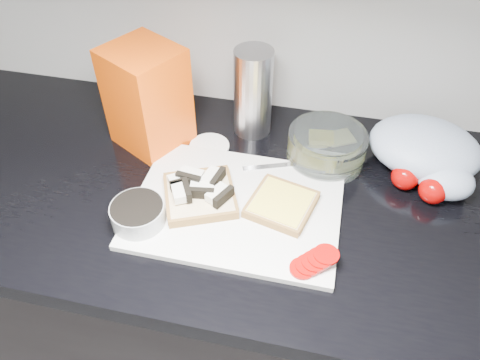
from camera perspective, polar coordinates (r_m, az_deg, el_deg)
name	(u,v)px	position (r m, az deg, el deg)	size (l,w,h in m)	color
base_cabinet	(277,315)	(1.33, 4.59, -16.05)	(3.50, 0.60, 0.86)	black
countertop	(290,202)	(0.96, 6.08, -2.69)	(3.50, 0.64, 0.04)	black
cutting_board	(237,207)	(0.92, -0.41, -3.25)	(0.40, 0.30, 0.01)	silver
bread_left	(199,193)	(0.92, -4.98, -1.56)	(0.18, 0.18, 0.04)	#CEB691
bread_right	(282,204)	(0.90, 5.08, -2.97)	(0.15, 0.15, 0.02)	#CEB691
tomato_slices	(314,261)	(0.82, 9.05, -9.78)	(0.09, 0.08, 0.02)	#A50503
knife	(294,164)	(1.00, 6.66, 2.01)	(0.17, 0.07, 0.01)	silver
seed_tub	(138,215)	(0.89, -12.29, -4.14)	(0.10, 0.10, 0.05)	#A7ACAD
tub_lid	(209,146)	(1.05, -3.76, 4.13)	(0.09, 0.09, 0.01)	white
glass_bowl	(326,147)	(1.02, 10.48, 3.96)	(0.17, 0.17, 0.07)	silver
bread_bag	(147,98)	(1.03, -11.21, 9.79)	(0.14, 0.13, 0.23)	#F93D04
steel_canister	(253,93)	(1.04, 1.59, 10.59)	(0.08, 0.08, 0.20)	#AEAEB3
grocery_bag	(427,152)	(1.04, 21.89, 3.19)	(0.26, 0.25, 0.10)	silver
whole_tomatoes	(419,183)	(0.99, 20.99, -0.36)	(0.11, 0.08, 0.06)	#A50503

